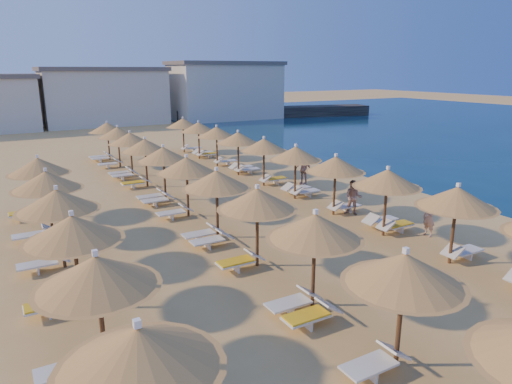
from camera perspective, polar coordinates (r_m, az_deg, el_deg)
ground at (r=19.64m, az=7.82°, el=-6.02°), size 220.00×220.00×0.00m
jetty at (r=69.91m, az=2.38°, el=9.94°), size 30.18×10.14×1.50m
hotel_blocks at (r=63.25m, az=-16.90°, el=11.46°), size 47.84×10.32×8.10m
parasol_row_east at (r=23.81m, az=7.31°, el=4.06°), size 2.93×40.31×3.10m
parasol_row_west at (r=20.66m, az=-6.95°, el=2.38°), size 2.93×40.31×3.10m
parasol_row_inland at (r=15.93m, az=-22.83°, el=-2.58°), size 2.93×19.92×3.10m
loungers at (r=21.35m, az=-1.88°, el=-3.15°), size 15.71×38.03×0.66m
beachgoer_b at (r=23.12m, az=12.07°, el=-0.68°), size 1.05×1.07×1.74m
beachgoer_c at (r=28.74m, az=5.95°, el=2.80°), size 0.90×1.20×1.89m
beachgoer_a at (r=21.09m, az=20.88°, el=-2.99°), size 0.41×0.62×1.68m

